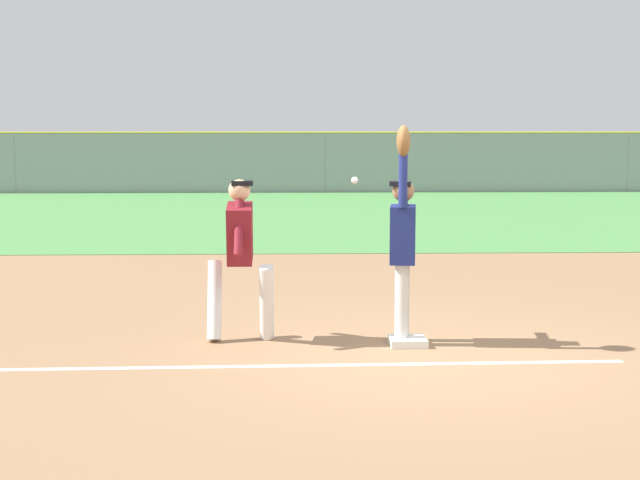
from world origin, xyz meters
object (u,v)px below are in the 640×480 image
object	(u,v)px
fielder	(403,237)
runner	(240,248)
parked_car_green	(194,169)
parked_car_black	(509,168)
first_base	(408,341)
parked_car_silver	(31,169)
baseball	(355,180)
parked_car_tan	(345,168)

from	to	relation	value
fielder	runner	world-z (taller)	fielder
parked_car_green	parked_car_black	world-z (taller)	same
first_base	parked_car_silver	bearing A→B (deg)	112.10
parked_car_silver	parked_car_green	bearing A→B (deg)	-1.09
first_base	parked_car_silver	distance (m)	28.88
parked_car_silver	parked_car_green	xyz separation A→B (m)	(6.13, -0.14, 0.00)
runner	parked_car_silver	distance (m)	28.01
runner	first_base	bearing A→B (deg)	-8.41
fielder	runner	distance (m)	1.71
first_base	parked_car_green	xyz separation A→B (m)	(-4.73, 26.61, 0.63)
first_base	fielder	xyz separation A→B (m)	(-0.05, 0.11, 1.08)
baseball	parked_car_black	world-z (taller)	baseball
fielder	runner	size ratio (longest dim) A/B	1.33
parked_car_silver	fielder	bearing A→B (deg)	-67.72
runner	parked_car_tan	distance (m)	26.49
first_base	runner	world-z (taller)	runner
first_base	fielder	size ratio (longest dim) A/B	0.17
parked_car_tan	parked_car_black	world-z (taller)	same
runner	baseball	bearing A→B (deg)	3.25
first_base	parked_car_green	world-z (taller)	parked_car_green
first_base	parked_car_silver	xyz separation A→B (m)	(-10.86, 26.75, 0.63)
runner	parked_car_tan	xyz separation A→B (m)	(2.73, 26.34, -0.32)
fielder	parked_car_green	xyz separation A→B (m)	(-4.68, 26.51, -0.45)
parked_car_silver	parked_car_green	size ratio (longest dim) A/B	0.97
first_base	runner	size ratio (longest dim) A/B	0.22
baseball	parked_car_tan	xyz separation A→B (m)	(1.52, 26.28, -1.03)
baseball	parked_car_silver	distance (m)	28.38
runner	parked_car_tan	size ratio (longest dim) A/B	0.39
runner	fielder	bearing A→B (deg)	-5.10
parked_car_silver	first_base	bearing A→B (deg)	-67.71
parked_car_silver	parked_car_tan	xyz separation A→B (m)	(11.84, -0.14, 0.00)
baseball	parked_car_silver	xyz separation A→B (m)	(-10.33, 26.42, -1.03)
parked_car_green	parked_car_black	xyz separation A→B (m)	(11.95, -0.07, 0.00)
parked_car_black	parked_car_silver	bearing A→B (deg)	-175.64
runner	parked_car_black	xyz separation A→B (m)	(8.96, 26.28, -0.32)
runner	parked_car_black	bearing A→B (deg)	71.41
parked_car_silver	runner	bearing A→B (deg)	-70.82
baseball	parked_car_tan	bearing A→B (deg)	86.70
parked_car_silver	parked_car_black	world-z (taller)	same
first_base	parked_car_black	size ratio (longest dim) A/B	0.08
runner	parked_car_black	distance (m)	27.77
baseball	parked_car_silver	world-z (taller)	baseball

